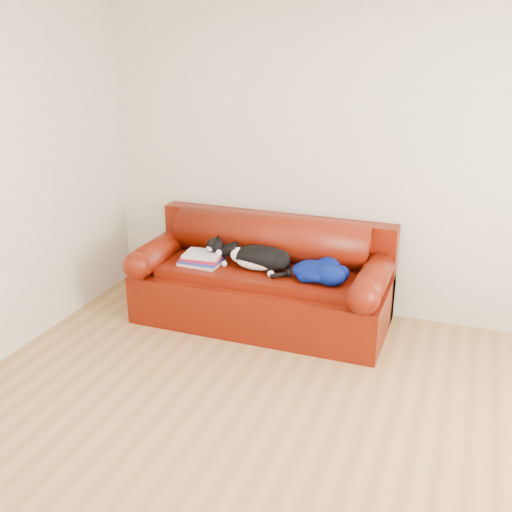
{
  "coord_description": "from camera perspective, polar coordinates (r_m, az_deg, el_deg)",
  "views": [
    {
      "loc": [
        0.94,
        -2.87,
        2.33
      ],
      "look_at": [
        -0.63,
        1.35,
        0.64
      ],
      "focal_mm": 42.0,
      "sensor_mm": 36.0,
      "label": 1
    }
  ],
  "objects": [
    {
      "name": "room_shell",
      "position": [
        3.07,
        4.55,
        8.0
      ],
      "size": [
        4.52,
        4.02,
        2.61
      ],
      "color": "beige",
      "rests_on": "ground"
    },
    {
      "name": "sofa_back",
      "position": [
        5.18,
        1.5,
        0.34
      ],
      "size": [
        2.1,
        1.01,
        0.88
      ],
      "color": "#420502",
      "rests_on": "ground"
    },
    {
      "name": "book_stack",
      "position": [
        5.05,
        -5.14,
        -0.24
      ],
      "size": [
        0.35,
        0.27,
        0.1
      ],
      "rotation": [
        0.0,
        0.0,
        0.02
      ],
      "color": "beige",
      "rests_on": "sofa_base"
    },
    {
      "name": "ground",
      "position": [
        3.81,
        1.88,
        -17.15
      ],
      "size": [
        4.5,
        4.5,
        0.0
      ],
      "primitive_type": "plane",
      "color": "olive",
      "rests_on": "ground"
    },
    {
      "name": "cat",
      "position": [
        4.9,
        0.37,
        -0.21
      ],
      "size": [
        0.69,
        0.3,
        0.25
      ],
      "rotation": [
        0.0,
        0.0,
        -0.08
      ],
      "color": "black",
      "rests_on": "sofa_base"
    },
    {
      "name": "blanket",
      "position": [
        4.75,
        6.04,
        -1.38
      ],
      "size": [
        0.5,
        0.47,
        0.15
      ],
      "rotation": [
        0.0,
        0.0,
        -0.21
      ],
      "color": "#020346",
      "rests_on": "sofa_base"
    },
    {
      "name": "sofa_base",
      "position": [
        5.09,
        0.57,
        -3.76
      ],
      "size": [
        2.1,
        0.9,
        0.5
      ],
      "color": "#420502",
      "rests_on": "ground"
    }
  ]
}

